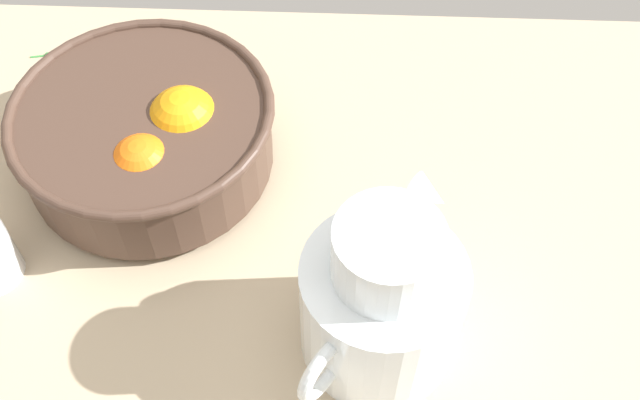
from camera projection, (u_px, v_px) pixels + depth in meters
The scene contains 4 objects.
ground_plane at pixel (295, 279), 79.13cm from camera, with size 139.50×81.17×3.00cm, color tan.
fruit_bowl at pixel (147, 134), 82.06cm from camera, with size 28.41×28.41×10.85cm.
juice_pitcher at pixel (380, 307), 68.04cm from camera, with size 14.69×17.02×19.01cm.
herb_sprig_0 at pixel (65, 52), 96.99cm from camera, with size 8.64×2.12×0.86cm.
Camera 1 is at (4.24, -39.90, 67.26)cm, focal length 42.37 mm.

